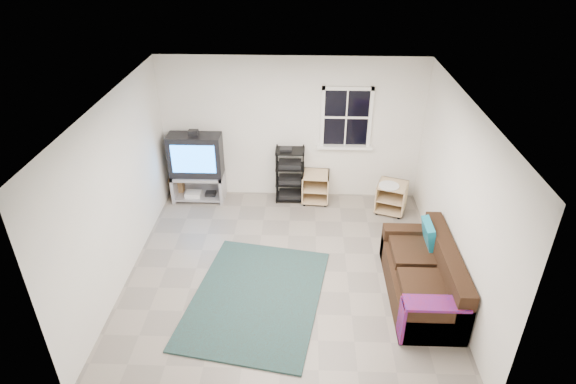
{
  "coord_description": "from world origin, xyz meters",
  "views": [
    {
      "loc": [
        0.23,
        -5.61,
        4.57
      ],
      "look_at": [
        0.01,
        0.4,
        1.12
      ],
      "focal_mm": 30.0,
      "sensor_mm": 36.0,
      "label": 1
    }
  ],
  "objects_px": {
    "av_rack": "(290,178)",
    "sofa": "(424,278)",
    "side_table_right": "(392,195)",
    "tv_unit": "(196,162)",
    "side_table_left": "(316,185)"
  },
  "relations": [
    {
      "from": "av_rack",
      "to": "sofa",
      "type": "bearing_deg",
      "value": -53.22
    },
    {
      "from": "av_rack",
      "to": "side_table_left",
      "type": "relative_size",
      "value": 1.84
    },
    {
      "from": "av_rack",
      "to": "sofa",
      "type": "relative_size",
      "value": 0.55
    },
    {
      "from": "tv_unit",
      "to": "av_rack",
      "type": "height_order",
      "value": "tv_unit"
    },
    {
      "from": "av_rack",
      "to": "sofa",
      "type": "height_order",
      "value": "av_rack"
    },
    {
      "from": "av_rack",
      "to": "tv_unit",
      "type": "bearing_deg",
      "value": -178.33
    },
    {
      "from": "side_table_right",
      "to": "sofa",
      "type": "height_order",
      "value": "sofa"
    },
    {
      "from": "tv_unit",
      "to": "sofa",
      "type": "height_order",
      "value": "tv_unit"
    },
    {
      "from": "tv_unit",
      "to": "side_table_left",
      "type": "relative_size",
      "value": 2.45
    },
    {
      "from": "side_table_right",
      "to": "av_rack",
      "type": "bearing_deg",
      "value": 169.42
    },
    {
      "from": "side_table_left",
      "to": "sofa",
      "type": "bearing_deg",
      "value": -60.51
    },
    {
      "from": "av_rack",
      "to": "side_table_right",
      "type": "height_order",
      "value": "av_rack"
    },
    {
      "from": "tv_unit",
      "to": "sofa",
      "type": "distance_m",
      "value": 4.4
    },
    {
      "from": "tv_unit",
      "to": "side_table_left",
      "type": "bearing_deg",
      "value": 0.97
    },
    {
      "from": "side_table_left",
      "to": "sofa",
      "type": "xyz_separation_m",
      "value": [
        1.44,
        -2.54,
        0.0
      ]
    }
  ]
}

